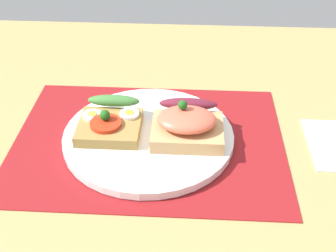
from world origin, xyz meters
The scene contains 5 objects.
ground_plane centered at (0.00, 0.00, -1.60)cm, with size 120.00×90.00×3.20cm, color tan.
placemat centered at (0.00, 0.00, 0.15)cm, with size 41.49×30.96×0.30cm, color maroon.
plate centered at (0.00, 0.00, 0.92)cm, with size 26.13×26.13×1.25cm, color white.
sandwich_egg_tomato centered at (-5.97, 0.95, 2.87)cm, with size 9.44×10.07×3.90cm.
sandwich_salmon centered at (5.87, -0.33, 3.76)cm, with size 10.63×9.85×6.07cm.
Camera 1 is at (6.14, -53.78, 42.40)cm, focal length 47.38 mm.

